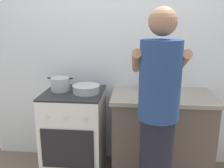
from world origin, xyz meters
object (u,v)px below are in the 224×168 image
at_px(pot, 60,84).
at_px(person, 158,123).
at_px(stove_range, 75,132).
at_px(utensil_crock, 143,80).
at_px(mixing_bowl, 86,89).

relative_size(pot, person, 0.15).
bearing_deg(stove_range, person, -37.21).
distance_m(pot, utensil_crock, 0.86).
bearing_deg(pot, stove_range, -12.16).
xyz_separation_m(stove_range, pot, (-0.14, 0.03, 0.52)).
relative_size(stove_range, mixing_bowl, 3.22).
bearing_deg(stove_range, utensil_crock, 12.57).
bearing_deg(mixing_bowl, pot, 168.63).
relative_size(mixing_bowl, utensil_crock, 0.89).
height_order(pot, person, person).
bearing_deg(person, mixing_bowl, 138.64).
height_order(pot, mixing_bowl, pot).
distance_m(stove_range, utensil_crock, 0.91).
bearing_deg(pot, person, -34.16).
relative_size(utensil_crock, person, 0.19).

